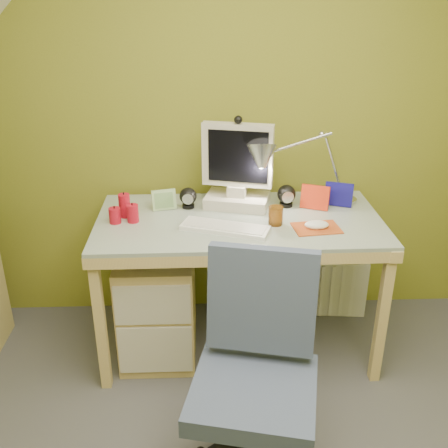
{
  "coord_description": "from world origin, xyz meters",
  "views": [
    {
      "loc": [
        -0.09,
        -1.32,
        1.91
      ],
      "look_at": [
        0.0,
        1.0,
        0.85
      ],
      "focal_mm": 42.0,
      "sensor_mm": 36.0,
      "label": 1
    }
  ],
  "objects_px": {
    "monitor": "(238,164)",
    "task_chair": "(254,390)",
    "desk": "(238,284)",
    "desk_lamp": "(322,151)",
    "radiator": "(335,285)"
  },
  "relations": [
    {
      "from": "monitor",
      "to": "task_chair",
      "type": "xyz_separation_m",
      "value": [
        -0.0,
        -1.12,
        -0.55
      ]
    },
    {
      "from": "desk",
      "to": "desk_lamp",
      "type": "distance_m",
      "value": 0.86
    },
    {
      "from": "desk_lamp",
      "to": "task_chair",
      "type": "distance_m",
      "value": 1.35
    },
    {
      "from": "desk_lamp",
      "to": "monitor",
      "type": "bearing_deg",
      "value": 171.41
    },
    {
      "from": "radiator",
      "to": "monitor",
      "type": "bearing_deg",
      "value": -162.55
    },
    {
      "from": "desk",
      "to": "radiator",
      "type": "relative_size",
      "value": 3.99
    },
    {
      "from": "task_chair",
      "to": "monitor",
      "type": "bearing_deg",
      "value": 102.63
    },
    {
      "from": "desk",
      "to": "desk_lamp",
      "type": "bearing_deg",
      "value": 21.34
    },
    {
      "from": "desk_lamp",
      "to": "radiator",
      "type": "distance_m",
      "value": 0.95
    },
    {
      "from": "desk",
      "to": "monitor",
      "type": "bearing_deg",
      "value": 89.54
    },
    {
      "from": "task_chair",
      "to": "radiator",
      "type": "distance_m",
      "value": 1.44
    },
    {
      "from": "task_chair",
      "to": "desk",
      "type": "bearing_deg",
      "value": 102.61
    },
    {
      "from": "monitor",
      "to": "radiator",
      "type": "bearing_deg",
      "value": 26.26
    },
    {
      "from": "desk",
      "to": "monitor",
      "type": "relative_size",
      "value": 3.09
    },
    {
      "from": "monitor",
      "to": "desk_lamp",
      "type": "bearing_deg",
      "value": 13.86
    }
  ]
}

